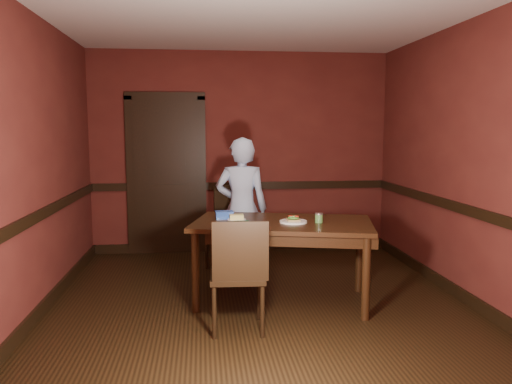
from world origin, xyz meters
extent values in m
cube|color=black|center=(0.00, 0.00, 0.00)|extent=(4.00, 4.50, 0.01)
cube|color=silver|center=(0.00, 0.00, 2.70)|extent=(4.00, 4.50, 0.01)
cube|color=#571F1A|center=(0.00, 2.25, 1.35)|extent=(4.00, 0.02, 2.70)
cube|color=#571F1A|center=(0.00, -2.25, 1.35)|extent=(4.00, 0.02, 2.70)
cube|color=#571F1A|center=(-2.00, 0.00, 1.35)|extent=(0.02, 4.50, 2.70)
cube|color=#571F1A|center=(2.00, 0.00, 1.35)|extent=(0.02, 4.50, 2.70)
cube|color=black|center=(0.00, 2.23, 0.90)|extent=(4.00, 0.03, 0.10)
cube|color=black|center=(-1.99, 0.00, 0.90)|extent=(0.03, 4.50, 0.10)
cube|color=black|center=(1.99, 0.00, 0.90)|extent=(0.03, 4.50, 0.10)
cube|color=black|center=(0.00, 2.23, 0.06)|extent=(4.00, 0.03, 0.12)
cube|color=black|center=(-1.99, 0.00, 0.06)|extent=(0.03, 4.50, 0.12)
cube|color=black|center=(1.99, 0.00, 0.06)|extent=(0.03, 4.50, 0.12)
cube|color=black|center=(-1.00, 2.21, 1.02)|extent=(0.85, 0.04, 2.05)
cube|color=black|center=(-1.48, 2.23, 1.02)|extent=(0.10, 0.06, 2.15)
cube|color=black|center=(-0.52, 2.23, 1.02)|extent=(0.10, 0.06, 2.15)
cube|color=black|center=(-1.00, 2.23, 2.10)|extent=(1.05, 0.06, 0.10)
cube|color=black|center=(0.23, 0.14, 0.39)|extent=(1.86, 1.32, 0.79)
imported|color=#A5BEDF|center=(-0.10, 0.95, 0.79)|extent=(0.62, 0.45, 1.58)
cylinder|color=white|center=(0.33, 0.07, 0.80)|extent=(0.26, 0.26, 0.01)
cube|color=tan|center=(0.33, 0.07, 0.81)|extent=(0.12, 0.11, 0.02)
ellipsoid|color=#4D9934|center=(0.33, 0.07, 0.83)|extent=(0.11, 0.10, 0.03)
cylinder|color=red|center=(0.30, 0.08, 0.85)|extent=(0.04, 0.04, 0.01)
cylinder|color=red|center=(0.36, 0.06, 0.85)|extent=(0.04, 0.04, 0.01)
cylinder|color=#8AAA57|center=(0.29, 0.04, 0.85)|extent=(0.03, 0.03, 0.01)
cylinder|color=#8AAA57|center=(0.35, 0.09, 0.85)|extent=(0.03, 0.03, 0.01)
cylinder|color=#8AAA57|center=(0.33, 0.07, 0.85)|extent=(0.03, 0.03, 0.01)
cylinder|color=#4C7F3B|center=(0.56, 0.03, 0.83)|extent=(0.07, 0.07, 0.08)
cylinder|color=beige|center=(0.56, 0.03, 0.88)|extent=(0.08, 0.08, 0.01)
cylinder|color=white|center=(-0.20, 0.24, 0.80)|extent=(0.18, 0.18, 0.01)
cube|color=#E9DB72|center=(-0.20, 0.24, 0.82)|extent=(0.13, 0.09, 0.04)
cube|color=#2951B6|center=(-0.32, 0.34, 0.82)|extent=(0.17, 0.12, 0.07)
cube|color=#2951B6|center=(-0.32, 0.34, 0.86)|extent=(0.18, 0.13, 0.01)
cylinder|color=#0F3A1A|center=(-0.25, -0.16, 0.82)|extent=(0.26, 0.10, 0.07)
camera|label=1|loc=(-0.53, -4.51, 1.67)|focal=35.00mm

